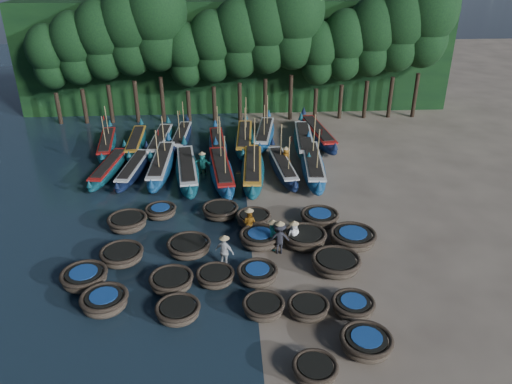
{
  "coord_description": "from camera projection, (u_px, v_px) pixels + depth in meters",
  "views": [
    {
      "loc": [
        -1.13,
        -23.8,
        14.67
      ],
      "look_at": [
        0.5,
        2.68,
        1.3
      ],
      "focal_mm": 35.0,
      "sensor_mm": 36.0,
      "label": 1
    }
  ],
  "objects": [
    {
      "name": "coracle_14",
      "position": [
        336.0,
        263.0,
        24.58
      ],
      "size": [
        2.88,
        2.88,
        0.82
      ],
      "rotation": [
        0.0,
        0.0,
        -0.31
      ],
      "color": "brown",
      "rests_on": "ground"
    },
    {
      "name": "long_boat_5",
      "position": [
        221.0,
        171.0,
        34.17
      ],
      "size": [
        2.41,
        8.78,
        3.75
      ],
      "rotation": [
        0.0,
        0.0,
        0.1
      ],
      "color": "navy",
      "rests_on": "ground"
    },
    {
      "name": "fisherman_3",
      "position": [
        280.0,
        237.0,
        25.84
      ],
      "size": [
        1.23,
        0.78,
        2.01
      ],
      "rotation": [
        0.0,
        0.0,
        3.05
      ],
      "color": "black",
      "rests_on": "ground"
    },
    {
      "name": "fisherman_0",
      "position": [
        294.0,
        233.0,
        26.41
      ],
      "size": [
        0.85,
        0.71,
        1.7
      ],
      "rotation": [
        0.0,
        0.0,
        0.37
      ],
      "color": "silver",
      "rests_on": "ground"
    },
    {
      "name": "coracle_6",
      "position": [
        178.0,
        311.0,
        21.52
      ],
      "size": [
        2.35,
        2.35,
        0.69
      ],
      "rotation": [
        0.0,
        0.0,
        -0.35
      ],
      "color": "brown",
      "rests_on": "ground"
    },
    {
      "name": "tree_14",
      "position": [
        426.0,
        19.0,
        42.69
      ],
      "size": [
        5.34,
        5.34,
        12.58
      ],
      "color": "black",
      "rests_on": "ground"
    },
    {
      "name": "coracle_16",
      "position": [
        189.0,
        247.0,
        25.97
      ],
      "size": [
        2.77,
        2.77,
        0.76
      ],
      "rotation": [
        0.0,
        0.0,
        0.36
      ],
      "color": "brown",
      "rests_on": "ground"
    },
    {
      "name": "long_boat_2",
      "position": [
        134.0,
        169.0,
        34.66
      ],
      "size": [
        2.24,
        7.33,
        1.3
      ],
      "rotation": [
        0.0,
        0.0,
        -0.13
      ],
      "color": "#0E1A33",
      "rests_on": "ground"
    },
    {
      "name": "tree_3",
      "position": [
        129.0,
        31.0,
        41.61
      ],
      "size": [
        4.92,
        4.92,
        11.6
      ],
      "color": "black",
      "rests_on": "ground"
    },
    {
      "name": "fisherman_2",
      "position": [
        249.0,
        222.0,
        27.38
      ],
      "size": [
        0.99,
        0.9,
        1.85
      ],
      "rotation": [
        0.0,
        0.0,
        2.72
      ],
      "color": "#AD6717",
      "rests_on": "ground"
    },
    {
      "name": "tree_1",
      "position": [
        75.0,
        48.0,
        41.97
      ],
      "size": [
        4.09,
        4.09,
        9.65
      ],
      "color": "black",
      "rests_on": "ground"
    },
    {
      "name": "coracle_17",
      "position": [
        260.0,
        238.0,
        26.62
      ],
      "size": [
        2.44,
        2.44,
        0.83
      ],
      "rotation": [
        0.0,
        0.0,
        -0.21
      ],
      "color": "brown",
      "rests_on": "ground"
    },
    {
      "name": "long_boat_7",
      "position": [
        283.0,
        167.0,
        34.88
      ],
      "size": [
        2.14,
        7.81,
        3.33
      ],
      "rotation": [
        0.0,
        0.0,
        0.1
      ],
      "color": "#0E1A33",
      "rests_on": "ground"
    },
    {
      "name": "coracle_5",
      "position": [
        105.0,
        301.0,
        21.96
      ],
      "size": [
        2.51,
        2.51,
        0.82
      ],
      "rotation": [
        0.0,
        0.0,
        0.34
      ],
      "color": "brown",
      "rests_on": "ground"
    },
    {
      "name": "coracle_9",
      "position": [
        353.0,
        306.0,
        21.82
      ],
      "size": [
        1.93,
        1.93,
        0.69
      ],
      "rotation": [
        0.0,
        0.0,
        0.07
      ],
      "color": "brown",
      "rests_on": "ground"
    },
    {
      "name": "long_boat_12",
      "position": [
        182.0,
        137.0,
        40.28
      ],
      "size": [
        1.82,
        7.42,
        3.16
      ],
      "rotation": [
        0.0,
        0.0,
        -0.07
      ],
      "color": "#0E1A33",
      "rests_on": "ground"
    },
    {
      "name": "long_boat_1",
      "position": [
        109.0,
        168.0,
        34.81
      ],
      "size": [
        2.32,
        7.39,
        1.31
      ],
      "rotation": [
        0.0,
        0.0,
        -0.14
      ],
      "color": "#0D3B4F",
      "rests_on": "ground"
    },
    {
      "name": "coracle_4",
      "position": [
        366.0,
        343.0,
        19.74
      ],
      "size": [
        2.15,
        2.15,
        0.77
      ],
      "rotation": [
        0.0,
        0.0,
        0.08
      ],
      "color": "brown",
      "rests_on": "ground"
    },
    {
      "name": "long_boat_10",
      "position": [
        136.0,
        142.0,
        39.24
      ],
      "size": [
        1.49,
        7.64,
        1.34
      ],
      "rotation": [
        0.0,
        0.0,
        0.02
      ],
      "color": "#0D3B4F",
      "rests_on": "ground"
    },
    {
      "name": "tree_0",
      "position": [
        49.0,
        56.0,
        42.14
      ],
      "size": [
        3.68,
        3.68,
        8.68
      ],
      "color": "black",
      "rests_on": "ground"
    },
    {
      "name": "coracle_15",
      "position": [
        122.0,
        255.0,
        25.3
      ],
      "size": [
        2.73,
        2.73,
        0.73
      ],
      "rotation": [
        0.0,
        0.0,
        0.42
      ],
      "color": "brown",
      "rests_on": "ground"
    },
    {
      "name": "coracle_19",
      "position": [
        353.0,
        238.0,
        26.67
      ],
      "size": [
        2.87,
        2.87,
        0.82
      ],
      "rotation": [
        0.0,
        0.0,
        0.25
      ],
      "color": "brown",
      "rests_on": "ground"
    },
    {
      "name": "coracle_23",
      "position": [
        254.0,
        219.0,
        28.6
      ],
      "size": [
        2.48,
        2.48,
        0.75
      ],
      "rotation": [
        0.0,
        0.0,
        -0.43
      ],
      "color": "brown",
      "rests_on": "ground"
    },
    {
      "name": "long_boat_16",
      "position": [
        304.0,
        141.0,
        39.14
      ],
      "size": [
        2.33,
        9.19,
        1.62
      ],
      "rotation": [
        0.0,
        0.0,
        -0.08
      ],
      "color": "#0D3B4F",
      "rests_on": "ground"
    },
    {
      "name": "fisherman_4",
      "position": [
        225.0,
        251.0,
        24.78
      ],
      "size": [
        1.08,
        0.83,
        1.91
      ],
      "rotation": [
        0.0,
        0.0,
        2.66
      ],
      "color": "silver",
      "rests_on": "ground"
    },
    {
      "name": "coracle_11",
      "position": [
        171.0,
        281.0,
        23.34
      ],
      "size": [
        2.1,
        2.1,
        0.75
      ],
      "rotation": [
        0.0,
        0.0,
        -0.08
      ],
      "color": "brown",
      "rests_on": "ground"
    },
    {
      "name": "long_boat_13",
      "position": [
        218.0,
        145.0,
        38.78
      ],
      "size": [
        1.84,
        7.69,
        3.27
      ],
      "rotation": [
        0.0,
        0.0,
        0.07
      ],
      "color": "navy",
      "rests_on": "ground"
    },
    {
      "name": "coracle_22",
      "position": [
        220.0,
        211.0,
        29.48
      ],
      "size": [
        2.17,
        2.17,
        0.71
      ],
      "rotation": [
        0.0,
        0.0,
        0.05
      ],
      "color": "brown",
      "rests_on": "ground"
    },
    {
      "name": "fisherman_1",
      "position": [
        272.0,
        234.0,
        26.13
      ],
      "size": [
        0.6,
        0.72,
        1.9
      ],
      "rotation": [
        0.0,
        0.0,
        1.94
      ],
      "color": "#196A61",
      "rests_on": "ground"
    },
    {
      "name": "tree_8",
      "position": [
        266.0,
        29.0,
        42.24
      ],
      "size": [
        4.92,
        4.92,
        11.6
      ],
      "color": "black",
      "rests_on": "ground"
    },
    {
      "name": "tree_4",
      "position": [
        156.0,
        22.0,
        41.43
      ],
      "size": [
        5.34,
        5.34,
        12.58
      ],
      "color": "black",
      "rests_on": "ground"
    },
    {
      "name": "long_boat_4",
      "position": [
        187.0,
        170.0,
        34.33
      ],
      "size": [
        2.49,
        8.85,
        1.57
      ],
      "rotation": [
        0.0,
        0.0,
        0.11
      ],
      "color": "#0D3B4F",
      "rests_on": "ground"
    },
    {
      "name": "coracle_20",
      "position": [
        128.0,
        222.0,
        28.18
      ],
      "size": [
        2.55,
        2.55,
        0.81
      ],
      "rotation": [
        0.0,
        0.0,
        0.26
      ],
      "color": "brown",
      "rests_on": "ground"
    },
    {
      "name": "tree_6",
      "position": [
        212.0,
        46.0,
        42.6
      ],
      "size": [
        4.09,
        4.09,
        9.65
      ],
      "color": "black",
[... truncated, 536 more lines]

